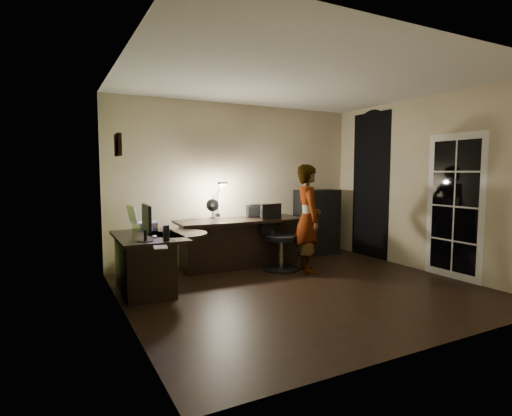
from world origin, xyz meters
name	(u,v)px	position (x,y,z in m)	size (l,w,h in m)	color
floor	(303,289)	(0.00, 0.00, -0.01)	(4.50, 4.00, 0.01)	black
ceiling	(305,80)	(0.00, 0.00, 2.71)	(4.50, 4.00, 0.01)	silver
wall_back	(238,183)	(0.00, 2.00, 1.35)	(4.50, 0.01, 2.70)	#BFAF8B
wall_front	(438,195)	(0.00, -2.00, 1.35)	(4.50, 0.01, 2.70)	#BFAF8B
wall_left	(123,191)	(-2.25, 0.00, 1.35)	(0.01, 4.00, 2.70)	#BFAF8B
wall_right	(424,185)	(2.25, 0.00, 1.35)	(0.01, 4.00, 2.70)	#BFAF8B
green_wall_overlay	(124,191)	(-2.24, 0.00, 1.35)	(0.00, 4.00, 2.70)	#4A5E24
arched_doorway	(370,186)	(2.24, 1.15, 1.30)	(0.01, 0.90, 2.60)	black
french_door	(454,207)	(2.24, -0.55, 1.05)	(0.02, 0.92, 2.10)	white
framed_picture	(118,145)	(-2.22, 0.45, 1.85)	(0.04, 0.30, 0.25)	black
desk_left	(148,263)	(-1.83, 0.84, 0.37)	(0.79, 1.28, 0.74)	black
desk_right	(241,243)	(-0.19, 1.49, 0.39)	(2.09, 0.73, 0.78)	black
cabinet	(317,222)	(1.52, 1.78, 0.60)	(0.81, 0.40, 1.21)	black
laptop_stand	(145,227)	(-1.78, 1.23, 0.79)	(0.27, 0.22, 0.11)	silver
laptop	(145,214)	(-1.78, 1.23, 0.97)	(0.36, 0.34, 0.25)	silver
monitor	(145,228)	(-1.95, 0.41, 0.89)	(0.10, 0.48, 0.31)	black
mouse	(155,237)	(-1.79, 0.63, 0.75)	(0.06, 0.09, 0.03)	silver
phone	(161,231)	(-1.59, 1.11, 0.74)	(0.07, 0.14, 0.01)	black
pen	(172,240)	(-1.65, 0.34, 0.74)	(0.01, 0.15, 0.01)	black
speaker	(166,233)	(-1.72, 0.33, 0.83)	(0.07, 0.07, 0.19)	black
notepad	(161,247)	(-1.89, -0.04, 0.74)	(0.14, 0.20, 0.01)	silver
desk_fan	(212,208)	(-0.60, 1.72, 0.96)	(0.20, 0.11, 0.31)	black
headphones	(268,214)	(0.29, 1.46, 0.85)	(0.19, 0.08, 0.09)	navy
printer	(260,210)	(0.26, 1.71, 0.90)	(0.43, 0.33, 0.19)	black
desk_lamp	(218,198)	(-0.46, 1.83, 1.11)	(0.15, 0.28, 0.62)	black
office_chair	(281,237)	(0.29, 1.03, 0.52)	(0.58, 0.58, 1.03)	black
person	(308,219)	(0.60, 0.75, 0.83)	(0.59, 0.40, 1.66)	#D8A88C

